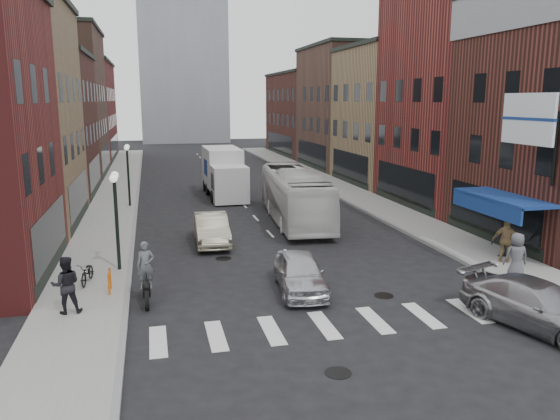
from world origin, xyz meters
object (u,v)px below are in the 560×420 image
object	(u,v)px
sedan_left_near	(300,273)
ped_left_solo	(66,285)
ped_right_c	(516,257)
sedan_left_far	(211,229)
parked_bicycle	(87,272)
billboard_sign	(530,121)
bike_rack	(110,281)
box_truck	(224,173)
ped_right_b	(506,241)
streetlamp_far	(128,163)
motorcycle_rider	(146,274)
curb_car	(538,306)
ped_right_a	(503,236)
streetlamp_near	(116,203)
transit_bus	(295,196)

from	to	relation	value
sedan_left_near	ped_left_solo	bearing A→B (deg)	-169.43
ped_left_solo	ped_right_c	world-z (taller)	ped_left_solo
sedan_left_far	parked_bicycle	world-z (taller)	sedan_left_far
billboard_sign	bike_rack	size ratio (longest dim) A/B	4.62
bike_rack	box_truck	distance (m)	20.71
ped_right_b	sedan_left_near	bearing A→B (deg)	39.79
billboard_sign	parked_bicycle	world-z (taller)	billboard_sign
streetlamp_far	bike_rack	xyz separation A→B (m)	(-0.20, -16.70, -2.36)
parked_bicycle	ped_right_c	distance (m)	16.26
motorcycle_rider	curb_car	bearing A→B (deg)	-22.86
streetlamp_far	box_truck	size ratio (longest dim) A/B	0.52
ped_right_a	bike_rack	bearing A→B (deg)	-4.81
box_truck	ped_right_a	world-z (taller)	box_truck
ped_left_solo	streetlamp_far	bearing A→B (deg)	-99.63
billboard_sign	box_truck	size ratio (longest dim) A/B	0.46
streetlamp_near	sedan_left_far	world-z (taller)	streetlamp_near
transit_bus	streetlamp_near	bearing A→B (deg)	-136.40
billboard_sign	sedan_left_far	bearing A→B (deg)	148.55
billboard_sign	parked_bicycle	distance (m)	18.06
streetlamp_far	transit_bus	bearing A→B (deg)	-34.16
sedan_left_far	ped_right_b	xyz separation A→B (m)	(11.74, -6.50, 0.36)
box_truck	parked_bicycle	size ratio (longest dim) A/B	5.11
curb_car	ped_right_b	world-z (taller)	ped_right_b
curb_car	ped_left_solo	size ratio (longest dim) A/B	2.64
sedan_left_far	ped_right_b	distance (m)	13.42
curb_car	ped_right_b	bearing A→B (deg)	44.22
transit_bus	ped_right_c	distance (m)	13.67
streetlamp_near	bike_rack	bearing A→B (deg)	-94.24
streetlamp_far	box_truck	world-z (taller)	streetlamp_far
ped_right_a	ped_right_b	bearing A→B (deg)	53.78
streetlamp_near	box_truck	xyz separation A→B (m)	(6.60, 16.83, -1.20)
billboard_sign	ped_right_a	size ratio (longest dim) A/B	2.02
sedan_left_near	parked_bicycle	distance (m)	8.00
sedan_left_far	ped_right_b	size ratio (longest dim) A/B	2.36
billboard_sign	curb_car	distance (m)	8.15
motorcycle_rider	parked_bicycle	size ratio (longest dim) A/B	1.41
parked_bicycle	sedan_left_far	bearing A→B (deg)	52.85
curb_car	ped_left_solo	distance (m)	14.88
sedan_left_near	motorcycle_rider	bearing A→B (deg)	-174.98
billboard_sign	ped_right_a	xyz separation A→B (m)	(0.38, 1.52, -5.07)
curb_car	motorcycle_rider	bearing A→B (deg)	138.52
transit_bus	ped_right_b	bearing A→B (deg)	-53.25
ped_right_a	ped_right_b	size ratio (longest dim) A/B	0.97
streetlamp_near	ped_right_c	world-z (taller)	streetlamp_near
streetlamp_far	curb_car	size ratio (longest dim) A/B	0.82
box_truck	ped_left_solo	bearing A→B (deg)	-111.11
bike_rack	ped_right_b	bearing A→B (deg)	-0.28
box_truck	motorcycle_rider	world-z (taller)	box_truck
parked_bicycle	ped_right_b	world-z (taller)	ped_right_b
box_truck	curb_car	world-z (taller)	box_truck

